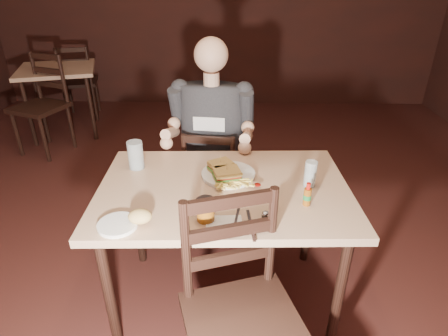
{
  "coord_description": "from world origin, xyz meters",
  "views": [
    {
      "loc": [
        0.24,
        -1.83,
        1.74
      ],
      "look_at": [
        0.2,
        -0.16,
        0.85
      ],
      "focal_mm": 30.0,
      "sensor_mm": 36.0,
      "label": 1
    }
  ],
  "objects_px": {
    "chair_near": "(244,326)",
    "side_plate": "(118,225)",
    "bg_table": "(58,76)",
    "dinner_plate": "(228,175)",
    "hot_sauce": "(308,194)",
    "bg_chair_far": "(79,82)",
    "glass_left": "(136,155)",
    "glass_right": "(310,174)",
    "chair_far": "(213,180)",
    "main_table": "(224,200)",
    "syrup_dispenser": "(206,210)",
    "bg_chair_near": "(39,107)",
    "diner": "(211,117)"
  },
  "relations": [
    {
      "from": "glass_right",
      "to": "syrup_dispenser",
      "type": "distance_m",
      "value": 0.59
    },
    {
      "from": "main_table",
      "to": "bg_chair_near",
      "type": "height_order",
      "value": "bg_chair_near"
    },
    {
      "from": "dinner_plate",
      "to": "syrup_dispenser",
      "type": "xyz_separation_m",
      "value": [
        -0.09,
        -0.39,
        0.04
      ]
    },
    {
      "from": "chair_far",
      "to": "chair_near",
      "type": "xyz_separation_m",
      "value": [
        0.19,
        -1.28,
        0.07
      ]
    },
    {
      "from": "main_table",
      "to": "glass_left",
      "type": "height_order",
      "value": "glass_left"
    },
    {
      "from": "chair_near",
      "to": "hot_sauce",
      "type": "height_order",
      "value": "chair_near"
    },
    {
      "from": "chair_near",
      "to": "side_plate",
      "type": "height_order",
      "value": "chair_near"
    },
    {
      "from": "chair_near",
      "to": "dinner_plate",
      "type": "xyz_separation_m",
      "value": [
        -0.08,
        0.71,
        0.29
      ]
    },
    {
      "from": "bg_table",
      "to": "side_plate",
      "type": "relative_size",
      "value": 5.99
    },
    {
      "from": "main_table",
      "to": "glass_left",
      "type": "xyz_separation_m",
      "value": [
        -0.48,
        0.19,
        0.15
      ]
    },
    {
      "from": "bg_table",
      "to": "dinner_plate",
      "type": "xyz_separation_m",
      "value": [
        1.96,
        -2.43,
        0.1
      ]
    },
    {
      "from": "main_table",
      "to": "diner",
      "type": "distance_m",
      "value": 0.67
    },
    {
      "from": "bg_chair_near",
      "to": "main_table",
      "type": "bearing_deg",
      "value": -24.54
    },
    {
      "from": "hot_sauce",
      "to": "glass_right",
      "type": "bearing_deg",
      "value": 76.27
    },
    {
      "from": "chair_near",
      "to": "dinner_plate",
      "type": "bearing_deg",
      "value": 78.69
    },
    {
      "from": "chair_near",
      "to": "side_plate",
      "type": "bearing_deg",
      "value": 136.87
    },
    {
      "from": "bg_table",
      "to": "dinner_plate",
      "type": "relative_size",
      "value": 3.64
    },
    {
      "from": "chair_far",
      "to": "glass_right",
      "type": "distance_m",
      "value": 0.94
    },
    {
      "from": "bg_table",
      "to": "chair_far",
      "type": "height_order",
      "value": "chair_far"
    },
    {
      "from": "dinner_plate",
      "to": "diner",
      "type": "bearing_deg",
      "value": 102.84
    },
    {
      "from": "bg_chair_far",
      "to": "side_plate",
      "type": "height_order",
      "value": "bg_chair_far"
    },
    {
      "from": "hot_sauce",
      "to": "main_table",
      "type": "bearing_deg",
      "value": 158.46
    },
    {
      "from": "bg_table",
      "to": "dinner_plate",
      "type": "bearing_deg",
      "value": -51.18
    },
    {
      "from": "chair_near",
      "to": "diner",
      "type": "height_order",
      "value": "diner"
    },
    {
      "from": "main_table",
      "to": "chair_near",
      "type": "relative_size",
      "value": 1.32
    },
    {
      "from": "diner",
      "to": "dinner_plate",
      "type": "xyz_separation_m",
      "value": [
        0.12,
        -0.52,
        -0.13
      ]
    },
    {
      "from": "bg_chair_far",
      "to": "glass_left",
      "type": "distance_m",
      "value": 3.27
    },
    {
      "from": "bg_chair_far",
      "to": "glass_left",
      "type": "bearing_deg",
      "value": 103.08
    },
    {
      "from": "glass_left",
      "to": "main_table",
      "type": "bearing_deg",
      "value": -21.75
    },
    {
      "from": "chair_far",
      "to": "diner",
      "type": "relative_size",
      "value": 0.86
    },
    {
      "from": "bg_chair_near",
      "to": "chair_near",
      "type": "bearing_deg",
      "value": -30.64
    },
    {
      "from": "bg_chair_near",
      "to": "hot_sauce",
      "type": "xyz_separation_m",
      "value": [
        2.33,
        -2.15,
        0.33
      ]
    },
    {
      "from": "chair_far",
      "to": "glass_left",
      "type": "distance_m",
      "value": 0.76
    },
    {
      "from": "glass_right",
      "to": "side_plate",
      "type": "relative_size",
      "value": 0.82
    },
    {
      "from": "chair_far",
      "to": "bg_chair_far",
      "type": "height_order",
      "value": "bg_chair_far"
    },
    {
      "from": "glass_right",
      "to": "side_plate",
      "type": "distance_m",
      "value": 0.95
    },
    {
      "from": "bg_chair_near",
      "to": "dinner_plate",
      "type": "height_order",
      "value": "bg_chair_near"
    },
    {
      "from": "bg_chair_near",
      "to": "diner",
      "type": "distance_m",
      "value": 2.33
    },
    {
      "from": "dinner_plate",
      "to": "hot_sauce",
      "type": "distance_m",
      "value": 0.45
    },
    {
      "from": "bg_table",
      "to": "hot_sauce",
      "type": "bearing_deg",
      "value": -49.2
    },
    {
      "from": "bg_table",
      "to": "hot_sauce",
      "type": "height_order",
      "value": "hot_sauce"
    },
    {
      "from": "side_plate",
      "to": "glass_right",
      "type": "bearing_deg",
      "value": 22.57
    },
    {
      "from": "dinner_plate",
      "to": "syrup_dispenser",
      "type": "height_order",
      "value": "syrup_dispenser"
    },
    {
      "from": "bg_chair_far",
      "to": "hot_sauce",
      "type": "height_order",
      "value": "bg_chair_far"
    },
    {
      "from": "hot_sauce",
      "to": "side_plate",
      "type": "bearing_deg",
      "value": -167.15
    },
    {
      "from": "chair_far",
      "to": "bg_chair_far",
      "type": "distance_m",
      "value": 3.04
    },
    {
      "from": "bg_chair_far",
      "to": "glass_left",
      "type": "xyz_separation_m",
      "value": [
        1.46,
        -2.9,
        0.39
      ]
    },
    {
      "from": "glass_left",
      "to": "side_plate",
      "type": "bearing_deg",
      "value": -85.5
    },
    {
      "from": "chair_far",
      "to": "glass_left",
      "type": "xyz_separation_m",
      "value": [
        -0.39,
        -0.48,
        0.43
      ]
    },
    {
      "from": "bg_table",
      "to": "hot_sauce",
      "type": "xyz_separation_m",
      "value": [
        2.33,
        -2.7,
        0.15
      ]
    }
  ]
}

